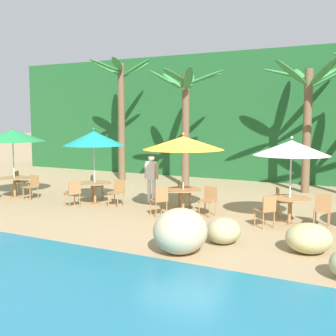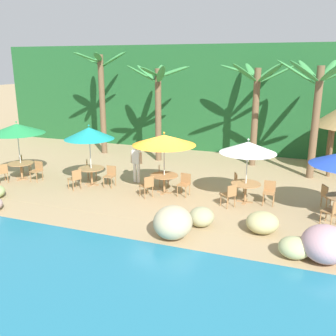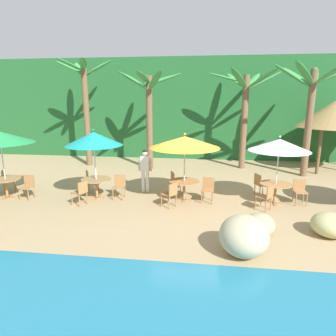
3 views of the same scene
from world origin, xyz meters
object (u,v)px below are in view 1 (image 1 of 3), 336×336
object	(u,v)px
chair_orange_seaward	(209,199)
palm_tree_second	(186,105)
chair_white_seaward	(323,208)
chair_orange_left	(160,199)
dining_table_orange	(183,193)
chair_orange_inland	(182,192)
dining_table_white	(290,202)
umbrella_green	(12,136)
palm_tree_third	(309,102)
umbrella_teal	(94,138)
palm_tree_nearest	(121,99)
waiter_in_white	(151,175)
chair_teal_left	(73,192)
dining_table_green	(14,181)
chair_white_inland	(281,200)
chair_green_inland	(20,180)
dining_table_teal	(95,186)
chair_white_left	(267,209)
chair_green_seaward	(32,185)
umbrella_orange	(183,143)
chair_teal_seaward	(117,190)
chair_teal_inland	(95,185)
umbrella_white	(291,148)

from	to	relation	value
chair_orange_seaward	palm_tree_second	bearing A→B (deg)	122.20
chair_white_seaward	chair_orange_left	bearing A→B (deg)	-168.22
dining_table_orange	chair_orange_inland	distance (m)	0.86
dining_table_orange	dining_table_white	size ratio (longest dim) A/B	1.00
umbrella_green	dining_table_white	bearing A→B (deg)	3.36
chair_orange_seaward	palm_tree_third	distance (m)	6.58
umbrella_teal	dining_table_orange	world-z (taller)	umbrella_teal
umbrella_teal	chair_white_seaward	world-z (taller)	umbrella_teal
palm_tree_nearest	waiter_in_white	size ratio (longest dim) A/B	3.31
chair_teal_left	chair_white_seaward	xyz separation A→B (m)	(7.57, 1.12, 0.00)
dining_table_green	chair_white_inland	bearing A→B (deg)	8.03
chair_green_inland	dining_table_teal	xyz separation A→B (m)	(3.85, -0.33, 0.10)
dining_table_green	chair_white_left	world-z (taller)	chair_white_left
dining_table_white	waiter_in_white	size ratio (longest dim) A/B	0.65
chair_white_left	waiter_in_white	bearing A→B (deg)	160.86
chair_green_seaward	umbrella_orange	size ratio (longest dim) A/B	0.35
umbrella_teal	palm_tree_second	distance (m)	5.15
chair_teal_seaward	dining_table_white	world-z (taller)	chair_teal_seaward
chair_teal_inland	chair_white_left	bearing A→B (deg)	-10.56
chair_green_inland	umbrella_green	bearing A→B (deg)	-55.88
palm_tree_third	chair_green_seaward	bearing A→B (deg)	-144.60
umbrella_teal	chair_white_left	distance (m)	6.29
chair_teal_inland	chair_orange_inland	bearing A→B (deg)	3.37
palm_tree_nearest	palm_tree_third	bearing A→B (deg)	2.39
dining_table_orange	dining_table_white	distance (m)	3.21
dining_table_orange	chair_orange_seaward	bearing A→B (deg)	-0.82
umbrella_white	dining_table_white	xyz separation A→B (m)	(0.00, -0.00, -1.49)
chair_teal_seaward	umbrella_orange	distance (m)	2.92
chair_teal_seaward	chair_white_inland	xyz separation A→B (m)	(5.21, 0.85, 0.00)
chair_teal_inland	umbrella_white	distance (m)	7.17
dining_table_orange	chair_orange_left	bearing A→B (deg)	-118.07
chair_green_seaward	dining_table_orange	world-z (taller)	chair_green_seaward
umbrella_teal	palm_tree_nearest	xyz separation A→B (m)	(-2.43, 5.33, 1.55)
chair_orange_left	chair_white_left	xyz separation A→B (m)	(3.17, 0.09, 0.00)
chair_white_left	palm_tree_third	world-z (taller)	palm_tree_third
chair_orange_left	waiter_in_white	size ratio (longest dim) A/B	0.51
chair_orange_left	umbrella_teal	bearing A→B (deg)	167.65
chair_green_seaward	chair_teal_inland	bearing A→B (deg)	27.23
dining_table_white	chair_white_seaward	world-z (taller)	chair_white_seaward
chair_orange_left	dining_table_white	size ratio (longest dim) A/B	0.79
chair_green_seaward	dining_table_white	bearing A→B (deg)	3.47
chair_orange_left	chair_orange_inland	bearing A→B (deg)	89.95
chair_white_inland	palm_tree_second	xyz separation A→B (m)	(-4.95, 3.92, 2.95)
chair_orange_seaward	dining_table_teal	bearing A→B (deg)	-178.37
umbrella_orange	chair_white_inland	xyz separation A→B (m)	(2.80, 0.82, -1.64)
umbrella_orange	dining_table_white	xyz separation A→B (m)	(3.21, 0.07, -1.54)
chair_teal_seaward	palm_tree_third	size ratio (longest dim) A/B	0.17
umbrella_teal	chair_white_left	world-z (taller)	umbrella_teal
chair_teal_left	palm_tree_second	world-z (taller)	palm_tree_second
chair_green_inland	umbrella_orange	world-z (taller)	umbrella_orange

